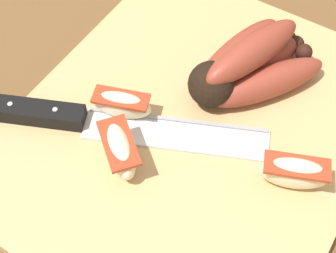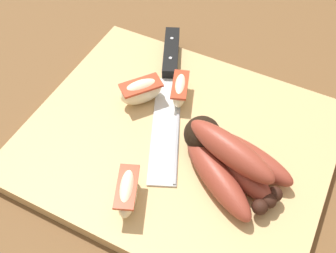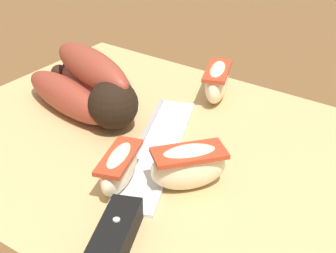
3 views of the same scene
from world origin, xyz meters
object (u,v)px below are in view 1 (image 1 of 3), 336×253
chefs_knife (83,120)px  apple_wedge_near (120,150)px  banana_bunch (248,66)px  apple_wedge_far (294,173)px  apple_wedge_middle (122,104)px

chefs_knife → apple_wedge_near: size_ratio=4.24×
banana_bunch → apple_wedge_far: bearing=-133.9°
banana_bunch → chefs_knife: 0.17m
banana_bunch → apple_wedge_near: (-0.15, 0.05, -0.00)m
apple_wedge_far → apple_wedge_near: bearing=113.2°
apple_wedge_near → apple_wedge_middle: (0.04, 0.03, -0.00)m
apple_wedge_middle → apple_wedge_far: size_ratio=0.95×
banana_bunch → apple_wedge_far: 0.12m
chefs_knife → apple_wedge_far: (0.05, -0.20, 0.01)m
apple_wedge_middle → apple_wedge_far: 0.17m
chefs_knife → apple_wedge_far: bearing=-77.0°
chefs_knife → apple_wedge_middle: apple_wedge_middle is taller
apple_wedge_near → apple_wedge_far: same height
banana_bunch → chefs_knife: (-0.13, 0.11, -0.02)m
banana_bunch → apple_wedge_middle: bearing=141.1°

